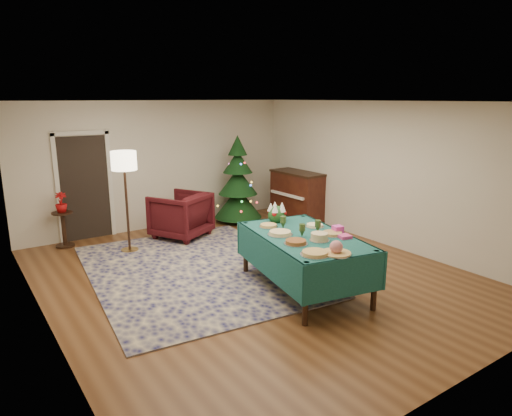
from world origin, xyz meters
TOP-DOWN VIEW (x-y plane):
  - room_shell at (0.00, 0.00)m, footprint 7.00×7.00m
  - doorway at (-1.60, 3.48)m, footprint 1.08×0.04m
  - rug at (-0.64, 0.72)m, footprint 3.63×4.51m
  - buffet_table at (0.32, -0.88)m, footprint 1.63×2.33m
  - platter_0 at (-0.12, -1.59)m, footprint 0.38×0.38m
  - platter_1 at (0.13, -1.72)m, footprint 0.39×0.39m
  - platter_2 at (-0.04, -1.11)m, footprint 0.33×0.33m
  - platter_3 at (0.32, -1.19)m, footprint 0.28×0.28m
  - platter_4 at (0.66, -1.09)m, footprint 0.33×0.33m
  - platter_5 at (0.05, -0.66)m, footprint 0.36×0.36m
  - platter_6 at (0.73, -0.63)m, footprint 0.29×0.29m
  - platter_7 at (0.15, -0.24)m, footprint 0.29×0.29m
  - goblet_0 at (0.28, -0.43)m, footprint 0.09×0.09m
  - goblet_1 at (0.56, -0.89)m, footprint 0.09×0.09m
  - goblet_2 at (0.24, -0.92)m, footprint 0.09×0.09m
  - napkin_stack at (0.71, -1.29)m, footprint 0.19×0.19m
  - gift_box at (0.79, -1.06)m, footprint 0.16×0.16m
  - centerpiece at (0.44, -0.05)m, footprint 0.30×0.30m
  - armchair at (-0.03, 2.50)m, footprint 1.29×1.27m
  - floor_lamp at (-1.19, 2.26)m, footprint 0.45×0.45m
  - side_table at (-2.12, 3.20)m, footprint 0.38×0.38m
  - potted_plant at (-2.12, 3.20)m, footprint 0.21×0.37m
  - christmas_tree at (1.58, 2.90)m, footprint 1.25×1.25m
  - piano at (2.71, 2.18)m, footprint 0.66×1.33m

SIDE VIEW (x-z plane):
  - rug at x=-0.64m, z-range 0.00..0.02m
  - side_table at x=-2.12m, z-range -0.01..0.67m
  - armchair at x=-0.03m, z-range 0.00..1.01m
  - piano at x=2.71m, z-range -0.01..1.12m
  - buffet_table at x=0.32m, z-range 0.25..1.08m
  - potted_plant at x=-2.12m, z-range 0.68..0.89m
  - platter_4 at x=0.66m, z-range 0.83..0.88m
  - platter_7 at x=0.15m, z-range 0.83..0.88m
  - platter_6 at x=0.73m, z-range 0.83..0.88m
  - napkin_stack at x=0.71m, z-range 0.83..0.87m
  - platter_0 at x=-0.12m, z-range 0.83..0.88m
  - platter_5 at x=0.05m, z-range 0.83..0.89m
  - platter_2 at x=-0.04m, z-range 0.83..0.89m
  - christmas_tree at x=1.58m, z-range -0.10..1.85m
  - platter_3 at x=0.32m, z-range 0.83..0.94m
  - gift_box at x=0.79m, z-range 0.83..0.94m
  - platter_1 at x=0.13m, z-range 0.81..0.99m
  - goblet_0 at x=0.28m, z-range 0.84..1.03m
  - goblet_1 at x=0.56m, z-range 0.84..1.03m
  - goblet_2 at x=0.24m, z-range 0.84..1.03m
  - centerpiece at x=0.44m, z-range 0.80..1.15m
  - doorway at x=-1.60m, z-range 0.02..2.18m
  - room_shell at x=0.00m, z-range -2.15..4.85m
  - floor_lamp at x=-1.19m, z-range 0.64..2.48m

